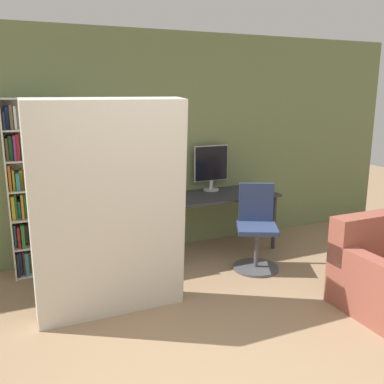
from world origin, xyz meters
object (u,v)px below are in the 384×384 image
at_px(bookshelf, 31,191).
at_px(mattress_near, 110,211).
at_px(office_chair, 256,234).
at_px(monitor, 211,166).

distance_m(bookshelf, mattress_near, 1.43).
distance_m(office_chair, mattress_near, 1.88).
relative_size(office_chair, bookshelf, 0.50).
xyz_separation_m(monitor, bookshelf, (-2.20, -0.03, -0.13)).
relative_size(monitor, mattress_near, 0.30).
bearing_deg(office_chair, monitor, 96.66).
height_order(monitor, mattress_near, mattress_near).
xyz_separation_m(office_chair, bookshelf, (-2.31, 0.92, 0.52)).
relative_size(monitor, bookshelf, 0.31).
relative_size(monitor, office_chair, 0.61).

